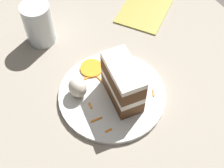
% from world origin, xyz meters
% --- Properties ---
extents(ground_plane, '(6.00, 6.00, 0.00)m').
position_xyz_m(ground_plane, '(0.00, 0.00, 0.00)').
color(ground_plane, '#4C4742').
rests_on(ground_plane, ground).
extents(dining_table, '(0.91, 0.80, 0.03)m').
position_xyz_m(dining_table, '(0.00, 0.00, 0.02)').
color(dining_table, gray).
rests_on(dining_table, ground).
extents(plate, '(0.24, 0.24, 0.01)m').
position_xyz_m(plate, '(0.02, -0.03, 0.04)').
color(plate, white).
rests_on(plate, dining_table).
extents(cake_slice, '(0.12, 0.07, 0.10)m').
position_xyz_m(cake_slice, '(0.03, -0.01, 0.10)').
color(cake_slice, brown).
rests_on(cake_slice, plate).
extents(cream_dollop, '(0.04, 0.04, 0.05)m').
position_xyz_m(cream_dollop, '(-0.02, -0.10, 0.07)').
color(cream_dollop, silver).
rests_on(cream_dollop, plate).
extents(orange_garnish, '(0.05, 0.05, 0.01)m').
position_xyz_m(orange_garnish, '(-0.07, -0.04, 0.05)').
color(orange_garnish, orange).
rests_on(orange_garnish, plate).
extents(carrot_shreds_scatter, '(0.15, 0.16, 0.00)m').
position_xyz_m(carrot_shreds_scatter, '(0.01, -0.04, 0.05)').
color(carrot_shreds_scatter, orange).
rests_on(carrot_shreds_scatter, plate).
extents(drinking_glass, '(0.07, 0.07, 0.11)m').
position_xyz_m(drinking_glass, '(-0.23, -0.10, 0.08)').
color(drinking_glass, silver).
rests_on(drinking_glass, dining_table).
extents(menu_card, '(0.22, 0.24, 0.00)m').
position_xyz_m(menu_card, '(-0.20, 0.21, 0.03)').
color(menu_card, '#9E933D').
rests_on(menu_card, dining_table).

